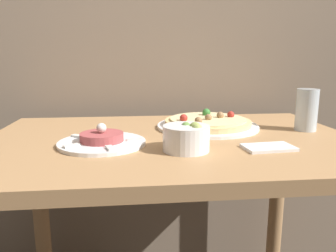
# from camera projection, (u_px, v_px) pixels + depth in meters

# --- Properties ---
(dining_table) EXTENTS (1.08, 0.73, 0.79)m
(dining_table) POSITION_uv_depth(u_px,v_px,m) (172.00, 179.00, 0.99)
(dining_table) COLOR #AD7F51
(dining_table) RESTS_ON ground_plane
(pizza_plate) EXTENTS (0.33, 0.33, 0.05)m
(pizza_plate) POSITION_uv_depth(u_px,v_px,m) (208.00, 123.00, 1.09)
(pizza_plate) COLOR white
(pizza_plate) RESTS_ON dining_table
(tartare_plate) EXTENTS (0.23, 0.23, 0.06)m
(tartare_plate) POSITION_uv_depth(u_px,v_px,m) (102.00, 141.00, 0.88)
(tartare_plate) COLOR white
(tartare_plate) RESTS_ON dining_table
(small_bowl) EXTENTS (0.12, 0.12, 0.07)m
(small_bowl) POSITION_uv_depth(u_px,v_px,m) (187.00, 138.00, 0.82)
(small_bowl) COLOR white
(small_bowl) RESTS_ON dining_table
(drinking_glass) EXTENTS (0.07, 0.07, 0.13)m
(drinking_glass) POSITION_uv_depth(u_px,v_px,m) (307.00, 110.00, 1.04)
(drinking_glass) COLOR silver
(drinking_glass) RESTS_ON dining_table
(napkin) EXTENTS (0.13, 0.09, 0.01)m
(napkin) POSITION_uv_depth(u_px,v_px,m) (269.00, 147.00, 0.84)
(napkin) COLOR white
(napkin) RESTS_ON dining_table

